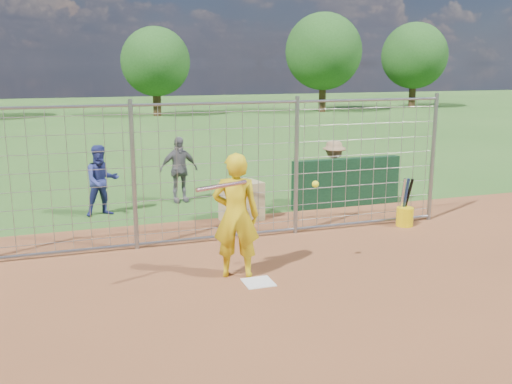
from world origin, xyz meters
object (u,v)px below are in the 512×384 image
object	(u,v)px
bystander_b	(179,169)
bucket_with_bats	(405,214)
bystander_c	(334,173)
equipment_bin	(242,201)
bystander_a	(102,181)
batter	(236,216)

from	to	relation	value
bystander_b	bucket_with_bats	world-z (taller)	bystander_b
bystander_b	bystander_c	xyz separation A→B (m)	(3.29, -1.41, -0.03)
equipment_bin	bucket_with_bats	bearing A→B (deg)	-39.72
equipment_bin	bucket_with_bats	size ratio (longest dim) A/B	0.82
bystander_a	bystander_b	world-z (taller)	bystander_b
bystander_a	bystander_b	distance (m)	1.92
batter	bucket_with_bats	size ratio (longest dim) A/B	1.96
bystander_c	bystander_a	bearing A→B (deg)	-6.10
equipment_bin	bystander_c	bearing A→B (deg)	0.92
batter	bystander_c	xyz separation A→B (m)	(3.41, 3.64, -0.21)
bystander_a	equipment_bin	bearing A→B (deg)	-36.84
bystander_b	bucket_with_bats	distance (m)	5.22
bystander_a	bucket_with_bats	world-z (taller)	bystander_a
bucket_with_bats	bystander_b	bearing A→B (deg)	138.03
equipment_bin	bucket_with_bats	distance (m)	3.30
batter	bystander_a	xyz separation A→B (m)	(-1.67, 4.34, -0.20)
bystander_c	bucket_with_bats	size ratio (longest dim) A/B	1.53
batter	bystander_b	distance (m)	5.05
batter	bystander_c	world-z (taller)	batter
bystander_a	bystander_c	bearing A→B (deg)	-18.46
bystander_b	equipment_bin	xyz separation A→B (m)	(0.90, -2.03, -0.37)
bystander_c	equipment_bin	size ratio (longest dim) A/B	1.86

